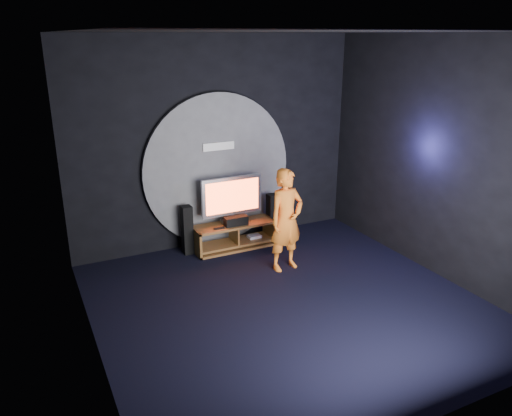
{
  "coord_description": "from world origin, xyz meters",
  "views": [
    {
      "loc": [
        -3.03,
        -5.18,
        3.47
      ],
      "look_at": [
        0.03,
        1.05,
        1.05
      ],
      "focal_mm": 35.0,
      "sensor_mm": 36.0,
      "label": 1
    }
  ],
  "objects": [
    {
      "name": "back_wall",
      "position": [
        0.0,
        2.5,
        1.75
      ],
      "size": [
        5.0,
        0.04,
        3.5
      ],
      "primitive_type": "cube",
      "color": "black",
      "rests_on": "ground"
    },
    {
      "name": "tower_speaker_right",
      "position": [
        0.89,
        2.14,
        0.41
      ],
      "size": [
        0.17,
        0.18,
        0.83
      ],
      "primitive_type": "cube",
      "color": "black",
      "rests_on": "ground"
    },
    {
      "name": "subwoofer",
      "position": [
        0.97,
        1.98,
        0.17
      ],
      "size": [
        0.31,
        0.31,
        0.34
      ],
      "primitive_type": "cube",
      "color": "black",
      "rests_on": "ground"
    },
    {
      "name": "media_console",
      "position": [
        0.12,
        2.05,
        0.19
      ],
      "size": [
        1.4,
        0.45,
        0.45
      ],
      "color": "brown",
      "rests_on": "ground"
    },
    {
      "name": "left_wall",
      "position": [
        -2.5,
        0.0,
        1.75
      ],
      "size": [
        0.04,
        5.0,
        3.5
      ],
      "primitive_type": "cube",
      "color": "black",
      "rests_on": "ground"
    },
    {
      "name": "remote",
      "position": [
        -0.21,
        1.93,
        0.46
      ],
      "size": [
        0.18,
        0.05,
        0.02
      ],
      "primitive_type": "cube",
      "color": "black",
      "rests_on": "media_console"
    },
    {
      "name": "center_speaker",
      "position": [
        0.11,
        1.96,
        0.53
      ],
      "size": [
        0.4,
        0.15,
        0.15
      ],
      "primitive_type": "cube",
      "color": "black",
      "rests_on": "media_console"
    },
    {
      "name": "right_wall",
      "position": [
        2.5,
        0.0,
        1.75
      ],
      "size": [
        0.04,
        5.0,
        3.5
      ],
      "primitive_type": "cube",
      "color": "black",
      "rests_on": "ground"
    },
    {
      "name": "tower_speaker_left",
      "position": [
        -0.67,
        2.2,
        0.41
      ],
      "size": [
        0.17,
        0.18,
        0.83
      ],
      "primitive_type": "cube",
      "color": "black",
      "rests_on": "ground"
    },
    {
      "name": "tv",
      "position": [
        0.11,
        2.12,
        0.89
      ],
      "size": [
        1.06,
        0.22,
        0.8
      ],
      "color": "silver",
      "rests_on": "media_console"
    },
    {
      "name": "player",
      "position": [
        0.52,
        0.99,
        0.8
      ],
      "size": [
        0.63,
        0.46,
        1.6
      ],
      "primitive_type": "imported",
      "rotation": [
        0.0,
        0.0,
        0.13
      ],
      "color": "orange",
      "rests_on": "ground"
    },
    {
      "name": "floor",
      "position": [
        0.0,
        0.0,
        0.0
      ],
      "size": [
        5.0,
        5.0,
        0.0
      ],
      "primitive_type": "plane",
      "color": "black",
      "rests_on": "ground"
    },
    {
      "name": "ceiling",
      "position": [
        0.0,
        0.0,
        3.5
      ],
      "size": [
        5.0,
        5.0,
        0.01
      ],
      "primitive_type": "cube",
      "color": "black",
      "rests_on": "back_wall"
    },
    {
      "name": "front_wall",
      "position": [
        0.0,
        -2.5,
        1.75
      ],
      "size": [
        5.0,
        0.04,
        3.5
      ],
      "primitive_type": "cube",
      "color": "black",
      "rests_on": "ground"
    },
    {
      "name": "wall_disc_panel",
      "position": [
        0.0,
        2.44,
        1.3
      ],
      "size": [
        2.6,
        0.11,
        2.6
      ],
      "color": "#515156",
      "rests_on": "ground"
    }
  ]
}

